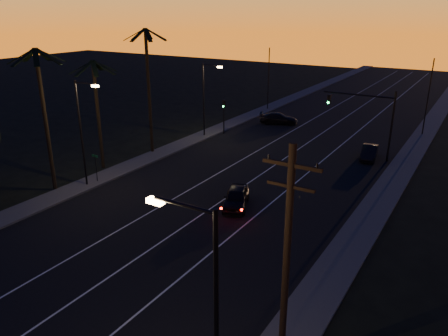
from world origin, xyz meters
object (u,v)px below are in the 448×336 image
Objects in this scene: utility_pole at (286,262)px; lead_car at (236,197)px; signal_mast at (368,111)px; right_car at (369,152)px; cross_car at (279,118)px.

lead_car is at bearing 126.45° from utility_pole.
utility_pole reaches higher than signal_mast.
utility_pole reaches higher than lead_car.
utility_pole is at bearing -53.55° from lead_car.
cross_car reaches higher than right_car.
cross_car is at bearing 107.64° from lead_car.
lead_car is (-5.19, -16.92, -4.04)m from signal_mast.
right_car is 15.96m from cross_car.
signal_mast is at bearing -31.40° from cross_car.
utility_pole is 1.88× the size of cross_car.
signal_mast is at bearing 98.47° from utility_pole.
utility_pole reaches higher than right_car.
signal_mast reaches higher than right_car.
lead_car is 17.76m from right_car.
right_car is at bearing 97.35° from utility_pole.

